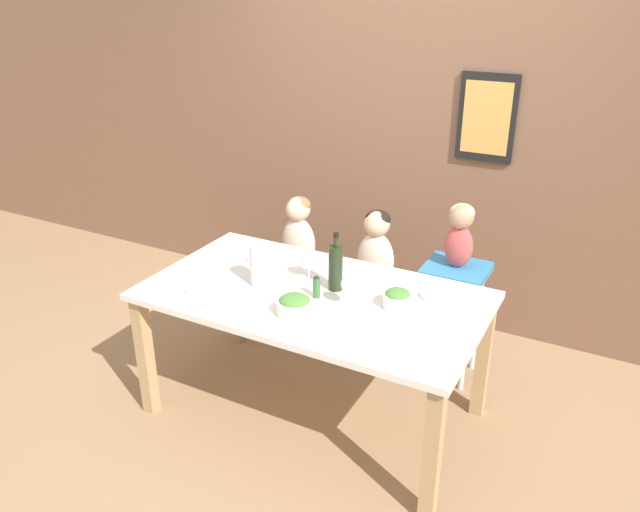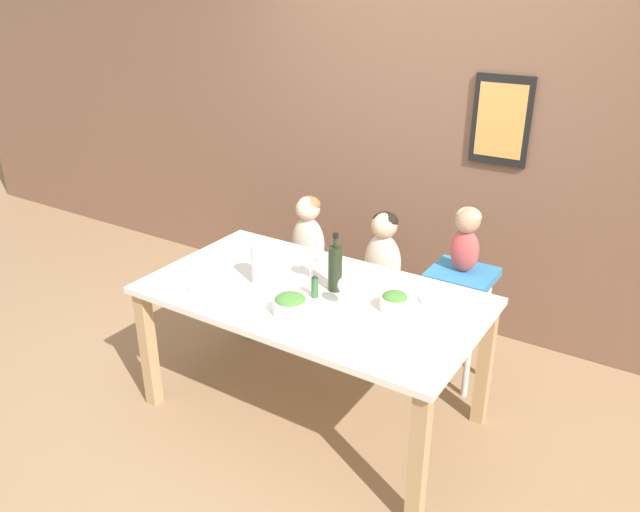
% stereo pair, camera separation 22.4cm
% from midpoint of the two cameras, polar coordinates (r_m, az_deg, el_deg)
% --- Properties ---
extents(ground_plane, '(14.00, 14.00, 0.00)m').
position_cam_midpoint_polar(ground_plane, '(3.63, -2.38, -13.98)').
color(ground_plane, '#9E7A56').
extents(wall_back, '(10.00, 0.09, 2.70)m').
position_cam_midpoint_polar(wall_back, '(4.21, 7.13, 11.76)').
color(wall_back, brown).
rests_on(wall_back, ground_plane).
extents(dining_table, '(1.75, 0.97, 0.75)m').
position_cam_midpoint_polar(dining_table, '(3.26, -2.57, -4.81)').
color(dining_table, white).
rests_on(dining_table, ground_plane).
extents(chair_far_left, '(0.42, 0.39, 0.47)m').
position_cam_midpoint_polar(chair_far_left, '(4.16, -3.47, -2.16)').
color(chair_far_left, silver).
rests_on(chair_far_left, ground_plane).
extents(chair_far_center, '(0.42, 0.39, 0.47)m').
position_cam_midpoint_polar(chair_far_center, '(3.93, 3.34, -3.82)').
color(chair_far_center, silver).
rests_on(chair_far_center, ground_plane).
extents(chair_right_highchair, '(0.36, 0.33, 0.72)m').
position_cam_midpoint_polar(chair_right_highchair, '(3.70, 10.47, -3.22)').
color(chair_right_highchair, silver).
rests_on(chair_right_highchair, ground_plane).
extents(person_child_left, '(0.23, 0.16, 0.50)m').
position_cam_midpoint_polar(person_child_left, '(4.02, -3.58, 2.21)').
color(person_child_left, beige).
rests_on(person_child_left, chair_far_left).
extents(person_child_center, '(0.23, 0.16, 0.50)m').
position_cam_midpoint_polar(person_child_center, '(3.79, 3.48, 0.76)').
color(person_child_center, beige).
rests_on(person_child_center, chair_far_center).
extents(person_baby_right, '(0.16, 0.15, 0.38)m').
position_cam_midpoint_polar(person_baby_right, '(3.55, 10.94, 2.32)').
color(person_baby_right, '#C64C4C').
rests_on(person_baby_right, chair_right_highchair).
extents(wine_bottle, '(0.07, 0.07, 0.32)m').
position_cam_midpoint_polar(wine_bottle, '(3.20, -0.57, -1.03)').
color(wine_bottle, '#232D19').
rests_on(wine_bottle, dining_table).
extents(paper_towel_roll, '(0.10, 0.10, 0.22)m').
position_cam_midpoint_polar(paper_towel_roll, '(3.28, -7.48, -0.91)').
color(paper_towel_roll, white).
rests_on(paper_towel_roll, dining_table).
extents(wine_glass_near, '(0.07, 0.07, 0.17)m').
position_cam_midpoint_polar(wine_glass_near, '(3.04, 0.48, -2.70)').
color(wine_glass_near, white).
rests_on(wine_glass_near, dining_table).
extents(wine_glass_far, '(0.07, 0.07, 0.17)m').
position_cam_midpoint_polar(wine_glass_far, '(3.31, -2.97, -0.32)').
color(wine_glass_far, white).
rests_on(wine_glass_far, dining_table).
extents(salad_bowl_large, '(0.18, 0.18, 0.10)m').
position_cam_midpoint_polar(salad_bowl_large, '(3.01, -4.48, -4.51)').
color(salad_bowl_large, white).
rests_on(salad_bowl_large, dining_table).
extents(salad_bowl_small, '(0.14, 0.14, 0.10)m').
position_cam_midpoint_polar(salad_bowl_small, '(3.07, 5.03, -3.93)').
color(salad_bowl_small, white).
rests_on(salad_bowl_small, dining_table).
extents(dinner_plate_front_left, '(0.21, 0.21, 0.01)m').
position_cam_midpoint_polar(dinner_plate_front_left, '(3.32, -12.32, -3.01)').
color(dinner_plate_front_left, silver).
rests_on(dinner_plate_front_left, dining_table).
extents(dinner_plate_back_left, '(0.21, 0.21, 0.01)m').
position_cam_midpoint_polar(dinner_plate_back_left, '(3.64, -6.90, -0.10)').
color(dinner_plate_back_left, silver).
rests_on(dinner_plate_back_left, dining_table).
extents(dinner_plate_back_right, '(0.21, 0.21, 0.01)m').
position_cam_midpoint_polar(dinner_plate_back_right, '(3.22, 8.96, -3.60)').
color(dinner_plate_back_right, silver).
rests_on(dinner_plate_back_right, dining_table).
extents(condiment_bottle_hot_sauce, '(0.04, 0.04, 0.13)m').
position_cam_midpoint_polar(condiment_bottle_hot_sauce, '(3.15, -2.37, -2.85)').
color(condiment_bottle_hot_sauce, '#336633').
rests_on(condiment_bottle_hot_sauce, dining_table).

